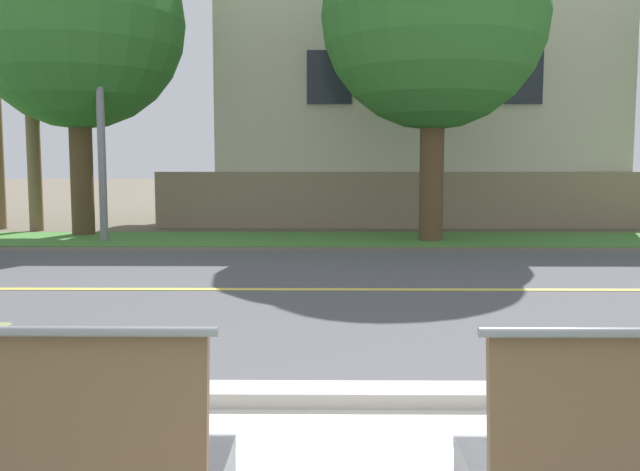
% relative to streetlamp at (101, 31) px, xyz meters
% --- Properties ---
extents(ground_plane, '(140.00, 140.00, 0.00)m').
position_rel_streetlamp_xyz_m(ground_plane, '(4.66, -4.24, -4.28)').
color(ground_plane, '#665B4C').
extents(curb_edge, '(44.00, 0.30, 0.11)m').
position_rel_streetlamp_xyz_m(curb_edge, '(4.66, -9.89, -4.22)').
color(curb_edge, '#ADA89E').
rests_on(curb_edge, ground_plane).
extents(street_asphalt, '(52.00, 8.00, 0.01)m').
position_rel_streetlamp_xyz_m(street_asphalt, '(4.66, -5.74, -4.27)').
color(street_asphalt, '#515156').
rests_on(street_asphalt, ground_plane).
extents(road_centre_line, '(48.00, 0.14, 0.01)m').
position_rel_streetlamp_xyz_m(road_centre_line, '(4.66, -5.74, -4.27)').
color(road_centre_line, '#E0CC4C').
rests_on(road_centre_line, ground_plane).
extents(far_verge_grass, '(48.00, 2.80, 0.02)m').
position_rel_streetlamp_xyz_m(far_verge_grass, '(4.66, 0.21, -4.27)').
color(far_verge_grass, '#478438').
rests_on(far_verge_grass, ground_plane).
extents(streetlamp, '(0.24, 2.10, 7.53)m').
position_rel_streetlamp_xyz_m(streetlamp, '(0.00, 0.00, 0.00)').
color(streetlamp, gray).
rests_on(streetlamp, ground_plane).
extents(shade_tree_far_left, '(4.72, 4.72, 7.80)m').
position_rel_streetlamp_xyz_m(shade_tree_far_left, '(-0.76, 1.09, 0.79)').
color(shade_tree_far_left, brown).
rests_on(shade_tree_far_left, ground_plane).
extents(garden_wall, '(13.00, 0.36, 1.40)m').
position_rel_streetlamp_xyz_m(garden_wall, '(6.84, 2.90, -3.58)').
color(garden_wall, gray).
rests_on(garden_wall, ground_plane).
extents(house_across_street, '(11.19, 6.91, 7.34)m').
position_rel_streetlamp_xyz_m(house_across_street, '(6.98, 6.10, -0.57)').
color(house_across_street, beige).
rests_on(house_across_street, ground_plane).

